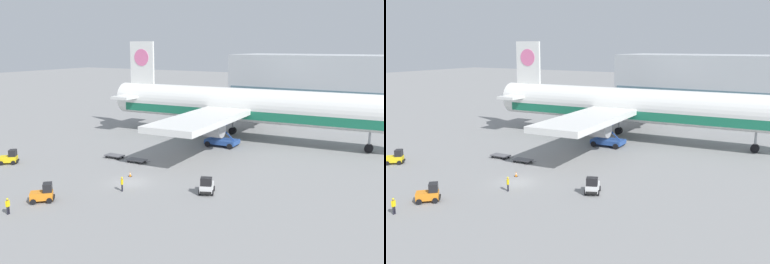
# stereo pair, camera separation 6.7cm
# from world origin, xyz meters

# --- Properties ---
(ground_plane) EXTENTS (400.00, 400.00, 0.00)m
(ground_plane) POSITION_xyz_m (0.00, 0.00, 0.00)
(ground_plane) COLOR gray
(airplane_main) EXTENTS (58.10, 48.37, 17.00)m
(airplane_main) POSITION_xyz_m (1.85, 29.22, 5.84)
(airplane_main) COLOR white
(airplane_main) RESTS_ON ground_plane
(scissor_lift_loader) EXTENTS (5.36, 3.62, 5.41)m
(scissor_lift_loader) POSITION_xyz_m (0.95, 22.63, 2.06)
(scissor_lift_loader) COLOR #284C99
(scissor_lift_loader) RESTS_ON ground_plane
(baggage_tug_foreground) EXTENTS (2.79, 2.66, 2.00)m
(baggage_tug_foreground) POSITION_xyz_m (-19.80, -2.07, 0.88)
(baggage_tug_foreground) COLOR yellow
(baggage_tug_foreground) RESTS_ON ground_plane
(baggage_tug_mid) EXTENTS (2.36, 2.79, 2.00)m
(baggage_tug_mid) POSITION_xyz_m (9.76, 1.21, 0.88)
(baggage_tug_mid) COLOR silver
(baggage_tug_mid) RESTS_ON ground_plane
(baggage_tug_far) EXTENTS (2.74, 2.72, 2.00)m
(baggage_tug_far) POSITION_xyz_m (-3.91, -9.81, 0.88)
(baggage_tug_far) COLOR orange
(baggage_tug_far) RESTS_ON ground_plane
(baggage_dolly_lead) EXTENTS (3.73, 1.60, 0.48)m
(baggage_dolly_lead) POSITION_xyz_m (-9.22, 7.76, 0.39)
(baggage_dolly_lead) COLOR #56565B
(baggage_dolly_lead) RESTS_ON ground_plane
(baggage_dolly_second) EXTENTS (3.73, 1.60, 0.48)m
(baggage_dolly_second) POSITION_xyz_m (-4.87, 7.45, 0.39)
(baggage_dolly_second) COLOR #56565B
(baggage_dolly_second) RESTS_ON ground_plane
(ground_crew_near) EXTENTS (0.29, 0.56, 1.68)m
(ground_crew_near) POSITION_xyz_m (-4.10, -13.96, 0.98)
(ground_crew_near) COLOR black
(ground_crew_near) RESTS_ON ground_plane
(ground_crew_far) EXTENTS (0.37, 0.51, 1.70)m
(ground_crew_far) POSITION_xyz_m (1.13, -2.99, 0.99)
(ground_crew_far) COLOR black
(ground_crew_far) RESTS_ON ground_plane
(traffic_cone_near) EXTENTS (0.40, 0.40, 0.63)m
(traffic_cone_near) POSITION_xyz_m (-1.57, 1.81, 0.31)
(traffic_cone_near) COLOR black
(traffic_cone_near) RESTS_ON ground_plane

